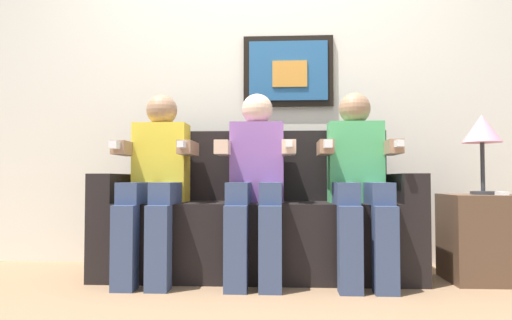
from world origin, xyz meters
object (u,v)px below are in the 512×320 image
table_lamp (482,132)px  person_on_left (156,176)px  couch (258,224)px  side_table_right (482,238)px  person_in_middle (256,176)px  person_on_right (358,176)px  spare_remote_on_table (501,193)px

table_lamp → person_on_left: bearing=-178.9°
couch → table_lamp: table_lamp is taller
side_table_right → couch: bearing=175.4°
couch → person_on_left: person_on_left is taller
person_in_middle → person_on_left: bearing=-180.0°
person_on_right → person_in_middle: bearing=180.0°
side_table_right → table_lamp: (0.00, -0.03, 0.61)m
couch → spare_remote_on_table: (1.36, -0.22, 0.20)m
person_on_left → couch: bearing=15.8°
person_on_left → person_in_middle: 0.59m
couch → person_in_middle: size_ratio=1.71×
person_on_left → person_on_right: same height
person_on_right → side_table_right: 0.80m
person_in_middle → table_lamp: 1.33m
couch → spare_remote_on_table: bearing=-9.3°
person_on_left → person_in_middle: same height
side_table_right → person_on_left: bearing=-178.1°
couch → side_table_right: couch is taller
person_on_right → person_on_left: bearing=180.0°
couch → person_on_right: bearing=-15.8°
person_on_left → table_lamp: 1.91m
spare_remote_on_table → table_lamp: bearing=121.6°
person_on_right → table_lamp: bearing=2.9°
side_table_right → spare_remote_on_table: spare_remote_on_table is taller
person_on_right → table_lamp: person_on_right is taller
person_in_middle → spare_remote_on_table: 1.37m
person_on_right → spare_remote_on_table: (0.77, -0.06, -0.10)m
table_lamp → side_table_right: bearing=97.9°
couch → person_on_right: (0.59, -0.17, 0.29)m
person_on_left → side_table_right: person_on_left is taller
person_on_left → spare_remote_on_table: person_on_left is taller
side_table_right → person_on_right: bearing=-175.1°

